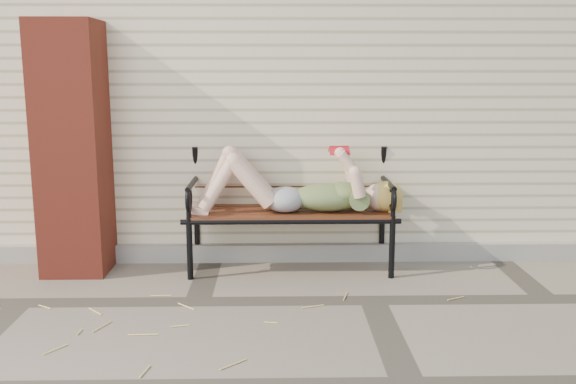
{
  "coord_description": "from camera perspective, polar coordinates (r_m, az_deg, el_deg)",
  "views": [
    {
      "loc": [
        -0.7,
        -4.33,
        1.63
      ],
      "look_at": [
        -0.6,
        0.5,
        0.7
      ],
      "focal_mm": 40.0,
      "sensor_mm": 36.0,
      "label": 1
    }
  ],
  "objects": [
    {
      "name": "garden_bench",
      "position": [
        5.28,
        0.19,
        0.28
      ],
      "size": [
        1.8,
        0.72,
        1.16
      ],
      "color": "black",
      "rests_on": "ground"
    },
    {
      "name": "house_wall",
      "position": [
        7.37,
        4.31,
        9.9
      ],
      "size": [
        8.0,
        4.0,
        3.0
      ],
      "primitive_type": "cube",
      "color": "beige",
      "rests_on": "ground"
    },
    {
      "name": "brick_pillar",
      "position": [
        5.37,
        -18.59,
        3.63
      ],
      "size": [
        0.5,
        0.5,
        2.0
      ],
      "primitive_type": "cube",
      "color": "maroon",
      "rests_on": "ground"
    },
    {
      "name": "ground",
      "position": [
        4.68,
        7.56,
        -9.53
      ],
      "size": [
        80.0,
        80.0,
        0.0
      ],
      "primitive_type": "plane",
      "color": "#766C5B",
      "rests_on": "ground"
    },
    {
      "name": "straw_scatter",
      "position": [
        4.08,
        -1.12,
        -12.53
      ],
      "size": [
        2.81,
        1.72,
        0.01
      ],
      "color": "#E9CD71",
      "rests_on": "ground"
    },
    {
      "name": "foundation_strip",
      "position": [
        5.57,
        6.08,
        -5.33
      ],
      "size": [
        8.0,
        0.1,
        0.15
      ],
      "primitive_type": "cube",
      "color": "gray",
      "rests_on": "ground"
    },
    {
      "name": "reading_woman",
      "position": [
        5.13,
        0.39,
        0.41
      ],
      "size": [
        1.7,
        0.39,
        0.53
      ],
      "color": "#0B434F",
      "rests_on": "ground"
    }
  ]
}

